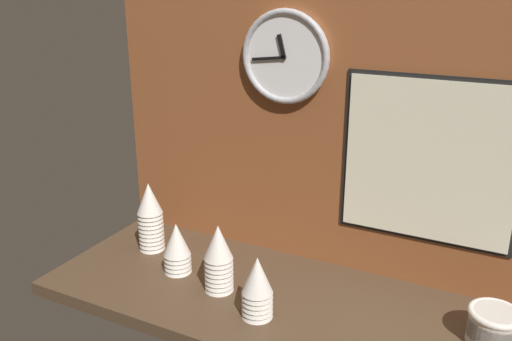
{
  "coord_description": "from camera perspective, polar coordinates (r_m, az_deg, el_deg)",
  "views": [
    {
      "loc": [
        46.61,
        -124.7,
        87.13
      ],
      "look_at": [
        -19.37,
        4.0,
        36.0
      ],
      "focal_mm": 38.0,
      "sensor_mm": 36.0,
      "label": 1
    }
  ],
  "objects": [
    {
      "name": "cup_stack_left",
      "position": [
        1.72,
        -8.32,
        -8.07
      ],
      "size": [
        8.6,
        8.6,
        16.51
      ],
      "color": "white",
      "rests_on": "ground_plane"
    },
    {
      "name": "menu_board",
      "position": [
        1.58,
        17.74,
        0.87
      ],
      "size": [
        49.23,
        1.32,
        48.25
      ],
      "color": "black"
    },
    {
      "name": "cup_stack_center_left",
      "position": [
        1.6,
        -3.96,
        -9.19
      ],
      "size": [
        8.6,
        8.6,
        20.97
      ],
      "color": "white",
      "rests_on": "ground_plane"
    },
    {
      "name": "wall_tiled_back",
      "position": [
        1.62,
        9.85,
        6.84
      ],
      "size": [
        160.0,
        3.0,
        105.0
      ],
      "color": "brown",
      "rests_on": "ground_plane"
    },
    {
      "name": "cup_stack_far_left",
      "position": [
        1.86,
        -11.07,
        -4.79
      ],
      "size": [
        8.6,
        8.6,
        23.94
      ],
      "color": "white",
      "rests_on": "ground_plane"
    },
    {
      "name": "wall_clock",
      "position": [
        1.64,
        3.08,
        11.84
      ],
      "size": [
        28.03,
        2.7,
        28.03
      ],
      "color": "white"
    },
    {
      "name": "bowl_stack_far_right",
      "position": [
        1.53,
        23.74,
        -14.73
      ],
      "size": [
        13.27,
        13.27,
        9.6
      ],
      "color": "beige",
      "rests_on": "ground_plane"
    },
    {
      "name": "ground_plane",
      "position": [
        1.6,
        5.7,
        -14.44
      ],
      "size": [
        160.0,
        56.0,
        4.0
      ],
      "primitive_type": "cube",
      "color": "#4C3826"
    },
    {
      "name": "cup_stack_center",
      "position": [
        1.49,
        0.14,
        -12.2
      ],
      "size": [
        8.6,
        8.6,
        18.0
      ],
      "color": "white",
      "rests_on": "ground_plane"
    }
  ]
}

